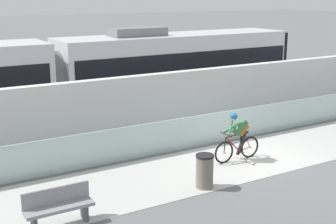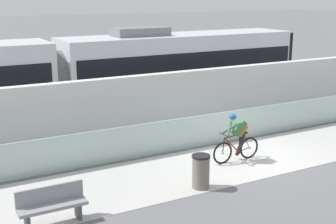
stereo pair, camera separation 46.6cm
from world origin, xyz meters
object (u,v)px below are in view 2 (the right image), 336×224
Objects in this scene: trash_bin at (201,172)px; bench at (52,204)px; tram at (55,80)px; cyclist_on_bike at (237,138)px.

bench is (-4.15, -0.04, -0.00)m from trash_bin.
tram is at bearing 101.64° from trash_bin.
trash_bin is (-2.16, -1.25, -0.30)m from cyclist_on_bike.
tram is 12.75× the size of cyclist_on_bike.
tram is 14.10× the size of bench.
trash_bin is at bearing -149.91° from cyclist_on_bike.
tram is at bearing 119.19° from cyclist_on_bike.
cyclist_on_bike is at bearing 11.52° from bench.
tram reaches higher than trash_bin.
cyclist_on_bike is (3.83, -6.85, -1.11)m from tram.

